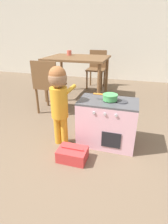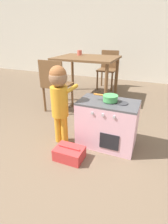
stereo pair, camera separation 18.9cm
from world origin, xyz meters
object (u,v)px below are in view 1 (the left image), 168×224
at_px(toy_basket, 72,154).
at_px(dining_chair_far, 97,68).
at_px(toy_pot, 110,97).
at_px(play_kitchen, 107,123).
at_px(dining_table, 78,63).
at_px(cup_on_table, 69,53).
at_px(dining_chair_near, 49,85).
at_px(child_figure, 59,96).

distance_m(toy_basket, dining_chair_far, 2.65).
distance_m(toy_pot, toy_basket, 0.70).
bearing_deg(toy_basket, play_kitchen, 55.50).
relative_size(play_kitchen, dining_table, 0.57).
xyz_separation_m(dining_table, cup_on_table, (-0.22, 0.18, 0.15)).
relative_size(dining_table, dining_chair_near, 1.34).
bearing_deg(cup_on_table, dining_chair_near, -89.15).
distance_m(child_figure, toy_basket, 0.61).
bearing_deg(play_kitchen, cup_on_table, 123.13).
distance_m(dining_table, dining_chair_far, 0.86).
bearing_deg(dining_table, child_figure, -78.84).
bearing_deg(dining_chair_far, dining_chair_near, 76.05).
distance_m(toy_pot, child_figure, 0.53).
height_order(child_figure, dining_chair_near, child_figure).
height_order(dining_table, dining_chair_near, dining_chair_near).
height_order(play_kitchen, child_figure, child_figure).
relative_size(child_figure, toy_basket, 3.08).
distance_m(play_kitchen, child_figure, 0.61).
height_order(dining_chair_near, cup_on_table, cup_on_table).
bearing_deg(toy_basket, child_figure, 132.29).
height_order(play_kitchen, dining_chair_far, dining_chair_far).
bearing_deg(toy_pot, play_kitchen, -177.86).
bearing_deg(dining_chair_near, dining_chair_far, 76.05).
bearing_deg(child_figure, cup_on_table, 107.07).
bearing_deg(dining_chair_near, toy_pot, -30.86).
relative_size(play_kitchen, toy_pot, 2.43).
xyz_separation_m(toy_pot, cup_on_table, (-1.04, 1.57, 0.25)).
distance_m(dining_chair_far, cup_on_table, 0.84).
xyz_separation_m(dining_table, dining_chair_near, (-0.21, -0.78, -0.23)).
bearing_deg(dining_chair_near, toy_basket, -53.89).
bearing_deg(play_kitchen, toy_pot, 2.14).
height_order(play_kitchen, dining_chair_near, dining_chair_near).
relative_size(toy_basket, dining_table, 0.26).
bearing_deg(cup_on_table, toy_basket, -69.11).
xyz_separation_m(dining_chair_near, cup_on_table, (-0.01, 0.96, 0.37)).
relative_size(dining_table, dining_chair_far, 1.34).
relative_size(toy_pot, dining_table, 0.24).
bearing_deg(child_figure, play_kitchen, 17.37).
relative_size(dining_table, cup_on_table, 11.87).
bearing_deg(toy_pot, toy_basket, -125.71).
distance_m(play_kitchen, toy_basket, 0.52).
height_order(toy_basket, cup_on_table, cup_on_table).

